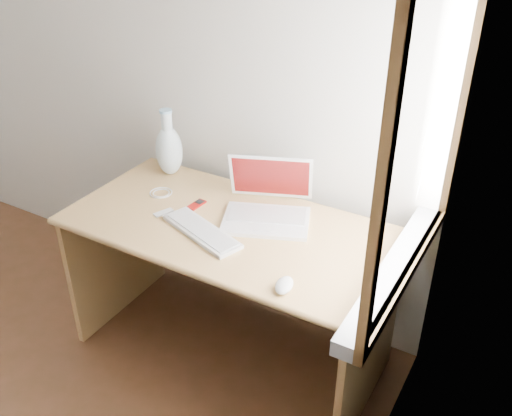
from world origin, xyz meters
The scene contains 10 objects.
back_wall centered at (0.00, 1.75, 1.30)m, with size 3.50×0.04×2.60m, color white.
window centered at (1.72, 1.30, 1.28)m, with size 0.11×0.99×1.10m.
desk centered at (0.94, 1.42, 0.53)m, with size 1.40×0.70×0.74m.
laptop centered at (1.08, 1.47, 0.79)m, with size 0.44×0.43×0.25m.
external_keyboard centered at (0.89, 1.22, 0.75)m, with size 0.42×0.25×0.02m.
mouse centered at (1.36, 1.06, 0.76)m, with size 0.06×0.10×0.04m, color white.
ipod centered at (0.74, 1.39, 0.74)m, with size 0.05×0.10×0.01m.
cable_coil centered at (0.53, 1.40, 0.74)m, with size 0.11×0.11×0.01m, color white.
remote centered at (0.65, 1.27, 0.74)m, with size 0.03×0.09×0.01m, color white.
vase centered at (0.45, 1.59, 0.87)m, with size 0.13×0.13×0.34m.
Camera 1 is at (2.08, -0.40, 2.04)m, focal length 40.00 mm.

